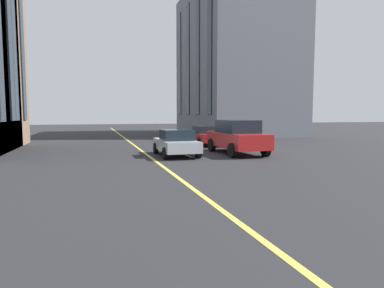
% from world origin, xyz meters
% --- Properties ---
extents(lane_centre_line, '(80.00, 0.16, 0.01)m').
position_xyz_m(lane_centre_line, '(20.00, 0.00, 0.00)').
color(lane_centre_line, '#D8C64C').
rests_on(lane_centre_line, ground_plane).
extents(car_red_near, '(4.40, 1.95, 1.37)m').
position_xyz_m(car_red_near, '(27.87, -4.90, 0.70)').
color(car_red_near, '#B21E1E').
rests_on(car_red_near, ground_plane).
extents(car_silver_trailing, '(3.90, 1.89, 1.40)m').
position_xyz_m(car_silver_trailing, '(22.41, -1.41, 0.70)').
color(car_silver_trailing, '#B7BABF').
rests_on(car_silver_trailing, ground_plane).
extents(car_red_oncoming, '(4.70, 2.14, 1.88)m').
position_xyz_m(car_red_oncoming, '(22.38, -4.90, 0.97)').
color(car_red_oncoming, '#B21E1E').
rests_on(car_red_oncoming, ground_plane).
extents(building_right_near, '(14.38, 9.72, 15.69)m').
position_xyz_m(building_right_near, '(39.61, -12.30, 7.85)').
color(building_right_near, slate).
rests_on(building_right_near, ground_plane).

